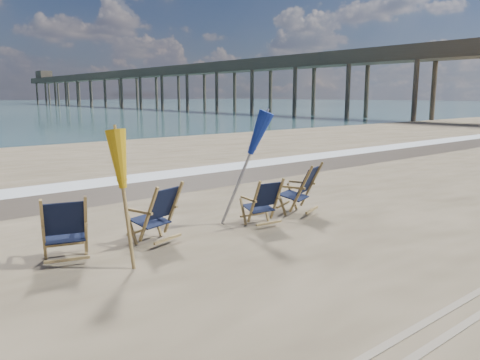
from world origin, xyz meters
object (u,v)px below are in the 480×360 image
Objects in this scene: beach_chair_3 at (312,186)px; beach_chair_1 at (174,210)px; beach_chair_0 at (86,228)px; umbrella_blue at (242,133)px; umbrella_yellow at (124,166)px; fishing_pier at (153,83)px; beach_chair_2 at (277,201)px.

beach_chair_1 is at bearing -24.55° from beach_chair_3.
beach_chair_0 is 1.61m from beach_chair_1.
umbrella_blue is (1.55, 0.00, 1.27)m from beach_chair_1.
umbrella_yellow is 0.87× the size of umbrella_blue.
umbrella_blue reaches higher than umbrella_yellow.
beach_chair_1 is 0.96× the size of beach_chair_3.
fishing_pier is at bearing 60.68° from umbrella_yellow.
umbrella_yellow is (-4.60, -0.54, 0.95)m from beach_chair_3.
beach_chair_0 is at bearing 123.76° from umbrella_yellow.
beach_chair_0 is 0.96× the size of beach_chair_3.
beach_chair_1 is at bearing -179.91° from umbrella_blue.
fishing_pier is (39.47, 71.77, 4.12)m from beach_chair_1.
umbrella_blue is at bearing -160.96° from beach_chair_0.
beach_chair_0 is 1.19m from umbrella_yellow.
fishing_pier reaches higher than beach_chair_1.
beach_chair_1 is at bearing 29.29° from umbrella_yellow.
beach_chair_3 is 0.01× the size of fishing_pier.
umbrella_yellow reaches higher than beach_chair_1.
fishing_pier is (37.41, 72.22, 4.17)m from beach_chair_2.
fishing_pier reaches higher than beach_chair_0.
umbrella_yellow is at bearing 13.36° from beach_chair_1.
beach_chair_1 is at bearing -118.81° from fishing_pier.
beach_chair_2 is (3.67, -0.34, -0.05)m from beach_chair_0.
fishing_pier reaches higher than umbrella_blue.
beach_chair_2 is 0.48× the size of umbrella_yellow.
umbrella_blue is at bearing -26.72° from beach_chair_3.
beach_chair_2 is 0.87× the size of beach_chair_3.
beach_chair_1 is 0.53× the size of umbrella_yellow.
beach_chair_0 is at bearing -119.75° from fishing_pier.
beach_chair_3 is at bearing 161.59° from beach_chair_1.
fishing_pier is (41.08, 71.88, 4.12)m from beach_chair_0.
beach_chair_1 is at bearing -159.14° from beach_chair_0.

